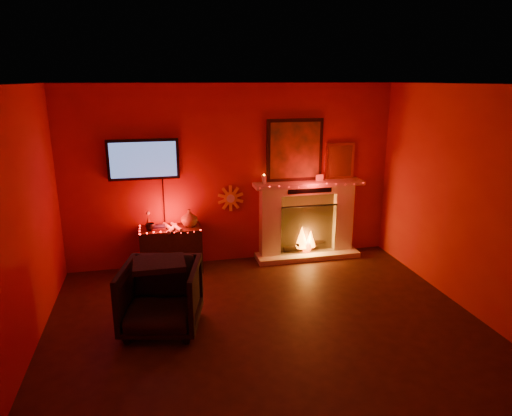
{
  "coord_description": "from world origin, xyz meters",
  "views": [
    {
      "loc": [
        -1.17,
        -4.15,
        2.75
      ],
      "look_at": [
        0.17,
        1.7,
        1.05
      ],
      "focal_mm": 32.0,
      "sensor_mm": 36.0,
      "label": 1
    }
  ],
  "objects": [
    {
      "name": "room",
      "position": [
        0.0,
        0.0,
        1.35
      ],
      "size": [
        5.0,
        5.0,
        5.0
      ],
      "color": "black",
      "rests_on": "ground"
    },
    {
      "name": "fireplace",
      "position": [
        1.14,
        2.39,
        0.72
      ],
      "size": [
        1.72,
        0.4,
        2.18
      ],
      "color": "beige",
      "rests_on": "floor"
    },
    {
      "name": "tv",
      "position": [
        -1.3,
        2.45,
        1.65
      ],
      "size": [
        1.0,
        0.07,
        1.24
      ],
      "color": "black",
      "rests_on": "room"
    },
    {
      "name": "sunburst_clock",
      "position": [
        -0.05,
        2.48,
        1.0
      ],
      "size": [
        0.4,
        0.03,
        0.4
      ],
      "color": "gold",
      "rests_on": "room"
    },
    {
      "name": "console_table",
      "position": [
        -0.97,
        2.26,
        0.37
      ],
      "size": [
        0.88,
        0.52,
        0.92
      ],
      "color": "black",
      "rests_on": "floor"
    },
    {
      "name": "armchair",
      "position": [
        -1.17,
        0.62,
        0.39
      ],
      "size": [
        1.01,
        1.03,
        0.79
      ],
      "primitive_type": "imported",
      "rotation": [
        0.0,
        0.0,
        -0.23
      ],
      "color": "black",
      "rests_on": "floor"
    }
  ]
}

